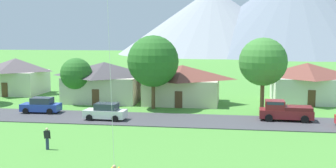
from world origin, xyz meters
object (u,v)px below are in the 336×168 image
house_rightmost (182,83)px  parked_car_white_mid_east (106,112)px  house_leftmost (307,82)px  tree_left_of_center (153,61)px  pickup_truck_maroon_west_side (284,111)px  tree_center (263,62)px  tree_near_left (76,74)px  house_right_center (16,75)px  parked_car_blue_west_end (41,106)px  house_left_center (105,81)px  watcher_person (47,138)px

house_rightmost → parked_car_white_mid_east: size_ratio=2.29×
house_leftmost → house_rightmost: 16.08m
tree_left_of_center → parked_car_white_mid_east: tree_left_of_center is taller
house_leftmost → tree_left_of_center: size_ratio=1.07×
house_rightmost → pickup_truck_maroon_west_side: house_rightmost is taller
tree_center → tree_near_left: bearing=172.8°
house_rightmost → parked_car_white_mid_east: bearing=-118.8°
parked_car_white_mid_east → tree_center: bearing=21.1°
house_right_center → pickup_truck_maroon_west_side: house_right_center is taller
tree_left_of_center → parked_car_blue_west_end: bearing=-158.1°
parked_car_white_mid_east → pickup_truck_maroon_west_side: size_ratio=0.81×
tree_near_left → tree_left_of_center: (10.02, -1.74, 1.79)m
house_left_center → house_rightmost: bearing=-2.0°
tree_near_left → pickup_truck_maroon_west_side: (24.31, -6.63, -2.70)m
house_right_center → pickup_truck_maroon_west_side: 38.95m
house_right_center → watcher_person: (17.33, -27.26, -1.81)m
house_left_center → house_rightmost: (10.23, -0.35, -0.13)m
house_rightmost → pickup_truck_maroon_west_side: size_ratio=1.85×
house_right_center → tree_near_left: tree_near_left is taller
watcher_person → pickup_truck_maroon_west_side: bearing=35.0°
house_rightmost → parked_car_white_mid_east: house_rightmost is taller
house_leftmost → house_left_center: (-25.92, -3.13, 0.03)m
house_leftmost → house_rightmost: (-15.70, -3.48, -0.11)m
house_rightmost → parked_car_blue_west_end: bearing=-147.9°
tree_near_left → watcher_person: 20.84m
tree_center → pickup_truck_maroon_west_side: tree_center is taller
tree_left_of_center → tree_center: 12.40m
house_rightmost → parked_car_blue_west_end: size_ratio=2.29×
house_right_center → watcher_person: bearing=-57.6°
pickup_truck_maroon_west_side → house_rightmost: bearing=140.8°
tree_center → house_left_center: bearing=163.4°
house_right_center → tree_center: tree_center is taller
house_left_center → parked_car_white_mid_east: size_ratio=2.35×
tree_left_of_center → tree_center: (12.35, -1.11, 0.12)m
house_leftmost → tree_near_left: bearing=-167.8°
house_leftmost → watcher_person: size_ratio=5.47×
parked_car_blue_west_end → house_leftmost: bearing=22.6°
house_leftmost → parked_car_blue_west_end: bearing=-157.4°
pickup_truck_maroon_west_side → parked_car_white_mid_east: bearing=-172.5°
house_left_center → parked_car_white_mid_east: house_left_center is taller
parked_car_white_mid_east → pickup_truck_maroon_west_side: pickup_truck_maroon_west_side is taller
parked_car_white_mid_east → parked_car_blue_west_end: bearing=162.6°
house_rightmost → tree_left_of_center: (-2.87, -4.43, 3.07)m
tree_center → watcher_person: size_ratio=4.97×
house_leftmost → pickup_truck_maroon_west_side: (-4.28, -12.80, -1.54)m
house_right_center → tree_left_of_center: (22.05, -9.04, 2.87)m
tree_near_left → tree_center: (22.37, -2.84, 1.92)m
tree_center → parked_car_blue_west_end: size_ratio=1.94×
house_leftmost → parked_car_white_mid_east: house_leftmost is taller
house_right_center → pickup_truck_maroon_west_side: bearing=-21.0°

